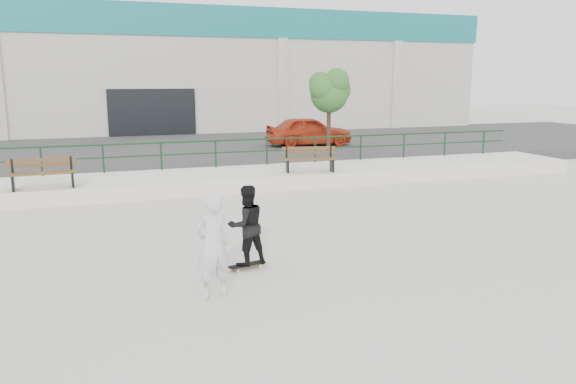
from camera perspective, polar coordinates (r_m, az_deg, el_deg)
name	(u,v)px	position (r m, az deg, el deg)	size (l,w,h in m)	color
ground	(280,278)	(10.94, -0.82, -8.70)	(120.00, 120.00, 0.00)	#BDB7AD
ledge	(196,181)	(19.84, -9.37, 1.07)	(30.00, 3.00, 0.50)	silver
parking_strip	(166,152)	(28.17, -12.30, 4.00)	(60.00, 14.00, 0.50)	#363636
railing	(189,149)	(20.96, -10.06, 4.35)	(28.00, 0.06, 1.03)	#14381B
commercial_building	(139,67)	(41.89, -14.88, 12.17)	(44.20, 16.33, 8.00)	beige
bench_left	(43,174)	(18.52, -23.65, 1.73)	(2.02, 0.71, 0.91)	#4C2E1A
bench_right	(309,159)	(20.09, 2.20, 3.34)	(2.01, 0.95, 0.89)	#4C2E1A
tree	(330,90)	(25.30, 4.25, 10.33)	(2.10, 1.86, 3.72)	#473023
red_car	(309,131)	(28.02, 2.12, 6.22)	(1.70, 4.24, 1.44)	#B63016
skateboard	(247,265)	(11.45, -4.18, -7.42)	(0.81, 0.39, 0.09)	black
standing_skater	(246,225)	(11.21, -4.24, -3.39)	(0.79, 0.61, 1.62)	black
seated_skater	(212,246)	(9.81, -7.68, -5.44)	(0.68, 0.45, 1.87)	silver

